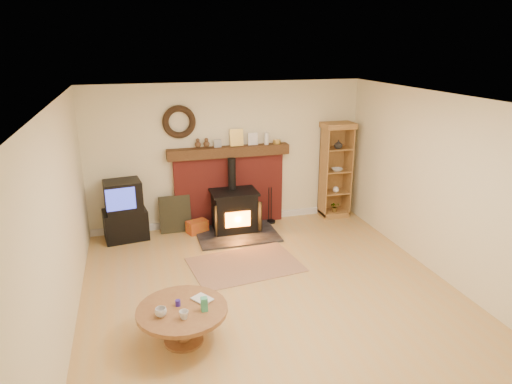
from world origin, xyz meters
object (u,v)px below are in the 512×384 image
object	(u,v)px
wood_stove	(235,212)
curio_cabinet	(335,170)
tv_unit	(125,212)
coffee_table	(182,315)

from	to	relation	value
wood_stove	curio_cabinet	xyz separation A→B (m)	(2.05, 0.28, 0.55)
tv_unit	curio_cabinet	distance (m)	3.95
wood_stove	coffee_table	distance (m)	3.22
coffee_table	wood_stove	bearing A→B (deg)	66.54
wood_stove	tv_unit	bearing A→B (deg)	174.14
wood_stove	curio_cabinet	size ratio (longest dim) A/B	0.76
curio_cabinet	coffee_table	size ratio (longest dim) A/B	1.80
curio_cabinet	coffee_table	world-z (taller)	curio_cabinet
curio_cabinet	tv_unit	bearing A→B (deg)	-178.76
tv_unit	curio_cabinet	xyz separation A→B (m)	(3.93, 0.08, 0.42)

